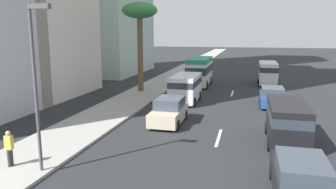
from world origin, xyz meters
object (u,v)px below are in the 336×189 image
Objects in this scene: street_lamp at (36,71)px; van_sixth at (186,87)px; van_seventh at (268,72)px; car_second at (169,111)px; palm_tree at (140,15)px; car_fifth at (272,97)px; car_third at (301,180)px; pedestrian_near_lamp at (9,147)px; minibus_lead at (200,71)px; van_fourth at (287,120)px.

van_sixth is at bearing -10.85° from street_lamp.
van_seventh reaches higher than van_sixth.
palm_tree reaches higher than car_second.
car_third is at bearing -179.80° from car_fifth.
van_seventh is 0.77× the size of street_lamp.
car_third is at bearing -146.80° from palm_tree.
palm_tree reaches higher than pedestrian_near_lamp.
minibus_lead reaches higher than pedestrian_near_lamp.
van_seventh reaches higher than car_third.
street_lamp is at bearing -6.67° from minibus_lead.
palm_tree is 19.64m from street_lamp.
van_fourth is 13.79m from pedestrian_near_lamp.
palm_tree is (10.26, 5.43, 6.78)m from car_second.
car_fifth is at bearing 0.20° from car_third.
car_second is at bearing 1.37° from minibus_lead.
van_sixth is (15.62, 7.22, 0.59)m from car_third.
palm_tree reaches higher than van_sixth.
van_sixth reaches higher than car_third.
car_third is at bearing -88.28° from street_lamp.
van_seventh is (11.72, -0.18, 0.71)m from car_fifth.
palm_tree is (12.60, 12.54, 6.28)m from van_fourth.
van_fourth is 1.12× the size of car_fifth.
van_fourth is (-2.33, -7.12, 0.50)m from car_second.
pedestrian_near_lamp is at bearing 143.40° from car_fifth.
car_second is 9.90m from car_fifth.
car_third is 0.95× the size of van_fourth.
van_fourth is 0.92× the size of van_seventh.
palm_tree is at bearing 44.88° from van_fourth.
car_third is 15.77m from car_fifth.
van_fourth is at bearing 22.32° from minibus_lead.
car_fifth is (7.08, -6.92, -0.05)m from car_second.
van_seventh is (11.87, -7.34, 0.11)m from van_sixth.
car_third is 0.97× the size of van_sixth.
palm_tree is at bearing -41.71° from minibus_lead.
car_second is at bearing 159.31° from van_seventh.
minibus_lead is 25.71m from car_third.
street_lamp reaches higher than car_second.
van_fourth is 18.85m from palm_tree.
van_seventh reaches higher than van_fourth.
van_fourth is at bearing -135.12° from palm_tree.
minibus_lead is 9.00m from van_sixth.
street_lamp is at bearing 159.50° from van_seventh.
car_second is 2.65× the size of pedestrian_near_lamp.
van_fourth is at bearing 38.46° from van_sixth.
car_fifth is 2.73× the size of pedestrian_near_lamp.
van_fourth is (6.36, -0.14, 0.54)m from car_third.
palm_tree is (-8.54, 12.53, 6.12)m from van_seventh.
van_sixth is (9.26, 7.36, 0.05)m from van_fourth.
minibus_lead is 8.02m from van_seventh.
car_second is at bearing 38.75° from car_third.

